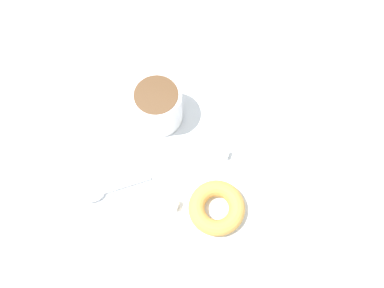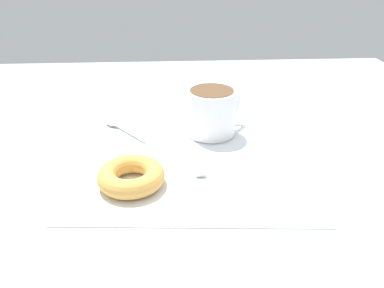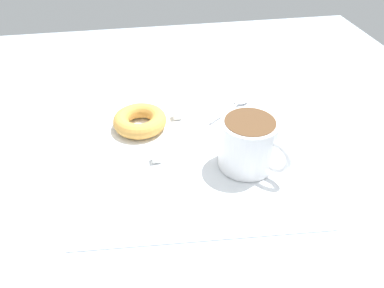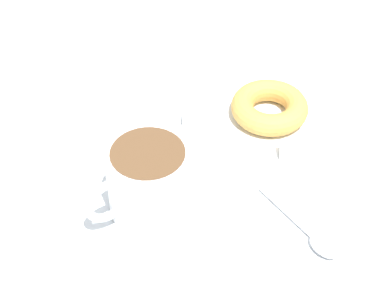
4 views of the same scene
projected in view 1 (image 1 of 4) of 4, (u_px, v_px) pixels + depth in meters
ground_plane at (206, 156)px, 78.57cm from camera, size 120.00×120.00×2.00cm
napkin at (192, 149)px, 77.88cm from camera, size 37.85×37.85×0.30cm
coffee_cup at (157, 104)px, 76.40cm from camera, size 9.56×10.66×8.20cm
donut at (217, 208)px, 72.07cm from camera, size 9.65×9.65×2.79cm
spoon at (103, 193)px, 74.11cm from camera, size 10.13×8.71×0.90cm
sugar_cube at (174, 205)px, 72.87cm from camera, size 1.65×1.65×1.65cm
sugar_cube_extra at (225, 154)px, 76.55cm from camera, size 1.44×1.44×1.44cm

